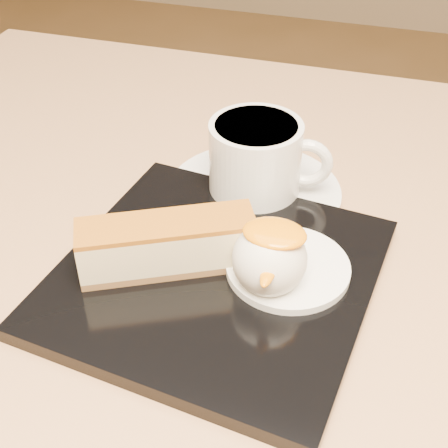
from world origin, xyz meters
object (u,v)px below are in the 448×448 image
(ice_cream_scoop, at_px, (269,259))
(coffee_cup, at_px, (258,157))
(cheesecake, at_px, (167,244))
(saucer, at_px, (254,194))
(dessert_plate, at_px, (216,276))
(table, at_px, (193,409))

(ice_cream_scoop, relative_size, coffee_cup, 0.50)
(cheesecake, xyz_separation_m, coffee_cup, (0.04, 0.12, 0.01))
(ice_cream_scoop, relative_size, saucer, 0.35)
(dessert_plate, distance_m, coffee_cup, 0.12)
(table, height_order, ice_cream_scoop, ice_cream_scoop)
(cheesecake, xyz_separation_m, ice_cream_scoop, (0.07, 0.00, 0.01))
(dessert_plate, xyz_separation_m, cheesecake, (-0.03, -0.00, 0.03))
(table, distance_m, dessert_plate, 0.16)
(dessert_plate, relative_size, ice_cream_scoop, 4.24)
(coffee_cup, bearing_deg, table, -106.95)
(table, bearing_deg, cheesecake, 170.38)
(table, bearing_deg, dessert_plate, 20.00)
(table, bearing_deg, saucer, 80.25)
(table, relative_size, ice_cream_scoop, 15.42)
(dessert_plate, height_order, cheesecake, cheesecake)
(saucer, bearing_deg, coffee_cup, 6.30)
(dessert_plate, xyz_separation_m, coffee_cup, (0.00, 0.11, 0.04))
(cheesecake, relative_size, saucer, 0.85)
(table, distance_m, ice_cream_scoop, 0.20)
(table, height_order, cheesecake, cheesecake)
(table, xyz_separation_m, coffee_cup, (0.02, 0.12, 0.20))
(cheesecake, relative_size, coffee_cup, 1.23)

